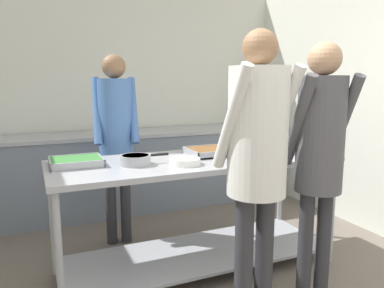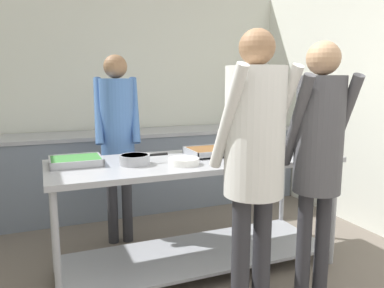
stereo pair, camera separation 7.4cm
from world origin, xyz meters
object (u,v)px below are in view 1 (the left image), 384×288
object	(u,v)px
serving_tray_vegetables	(289,149)
broccoli_bowl	(269,156)
serving_tray_greens	(76,162)
serving_tray_roast	(210,152)
cook_behind_counter	(116,127)
plate_stack	(185,161)
water_bottle	(253,117)
sauce_pan	(136,159)
guest_serving_left	(257,147)
guest_serving_right	(320,145)

from	to	relation	value
serving_tray_vegetables	broccoli_bowl	bearing A→B (deg)	-148.48
serving_tray_greens	serving_tray_roast	distance (m)	1.07
serving_tray_vegetables	cook_behind_counter	world-z (taller)	cook_behind_counter
plate_stack	serving_tray_roast	distance (m)	0.43
water_bottle	cook_behind_counter	bearing A→B (deg)	-155.45
sauce_pan	plate_stack	bearing A→B (deg)	-22.11
guest_serving_left	guest_serving_right	bearing A→B (deg)	-2.20
cook_behind_counter	serving_tray_greens	bearing A→B (deg)	-124.57
guest_serving_left	water_bottle	xyz separation A→B (m)	(1.53, 2.44, -0.09)
serving_tray_roast	cook_behind_counter	xyz separation A→B (m)	(-0.64, 0.64, 0.16)
sauce_pan	plate_stack	world-z (taller)	sauce_pan
water_bottle	plate_stack	bearing A→B (deg)	-133.57
plate_stack	broccoli_bowl	size ratio (longest dim) A/B	1.28
guest_serving_left	cook_behind_counter	world-z (taller)	guest_serving_left
serving_tray_vegetables	guest_serving_left	distance (m)	1.08
serving_tray_vegetables	guest_serving_left	xyz separation A→B (m)	(-0.79, -0.71, 0.19)
cook_behind_counter	serving_tray_vegetables	bearing A→B (deg)	-31.00
serving_tray_vegetables	plate_stack	bearing A→B (deg)	-173.93
guest_serving_right	cook_behind_counter	bearing A→B (deg)	123.09
plate_stack	serving_tray_roast	xyz separation A→B (m)	(0.34, 0.26, 0.00)
sauce_pan	guest_serving_right	distance (m)	1.27
serving_tray_roast	guest_serving_left	bearing A→B (deg)	-97.66
sauce_pan	broccoli_bowl	bearing A→B (deg)	-14.39
sauce_pan	guest_serving_right	xyz separation A→B (m)	(1.01, -0.75, 0.15)
guest_serving_left	water_bottle	distance (m)	2.88
sauce_pan	cook_behind_counter	xyz separation A→B (m)	(0.02, 0.77, 0.15)
serving_tray_vegetables	guest_serving_left	world-z (taller)	guest_serving_left
sauce_pan	cook_behind_counter	bearing A→B (deg)	88.28
broccoli_bowl	guest_serving_left	world-z (taller)	guest_serving_left
water_bottle	serving_tray_vegetables	bearing A→B (deg)	-113.02
sauce_pan	water_bottle	world-z (taller)	water_bottle
broccoli_bowl	cook_behind_counter	size ratio (longest dim) A/B	0.10
guest_serving_left	serving_tray_vegetables	bearing A→B (deg)	41.75
cook_behind_counter	water_bottle	size ratio (longest dim) A/B	7.79
plate_stack	guest_serving_right	size ratio (longest dim) A/B	0.13
sauce_pan	serving_tray_vegetables	distance (m)	1.34
serving_tray_roast	broccoli_bowl	bearing A→B (deg)	-50.89
serving_tray_roast	guest_serving_right	bearing A→B (deg)	-68.56
plate_stack	guest_serving_left	size ratio (longest dim) A/B	0.13
sauce_pan	guest_serving_left	distance (m)	0.93
sauce_pan	serving_tray_vegetables	xyz separation A→B (m)	(1.34, -0.03, -0.01)
sauce_pan	serving_tray_vegetables	bearing A→B (deg)	-1.09
plate_stack	serving_tray_vegetables	world-z (taller)	serving_tray_vegetables
guest_serving_right	serving_tray_roast	bearing A→B (deg)	111.44
serving_tray_roast	water_bottle	world-z (taller)	water_bottle
serving_tray_greens	broccoli_bowl	size ratio (longest dim) A/B	2.02
serving_tray_greens	guest_serving_left	bearing A→B (deg)	-42.98
serving_tray_greens	sauce_pan	bearing A→B (deg)	-20.84
broccoli_bowl	serving_tray_vegetables	distance (m)	0.43
broccoli_bowl	serving_tray_vegetables	bearing A→B (deg)	31.52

